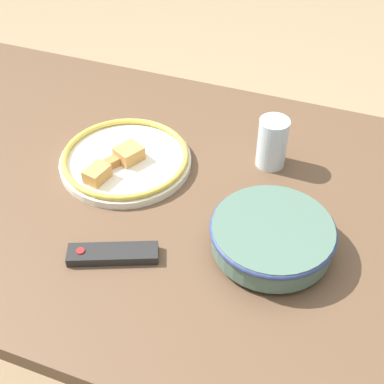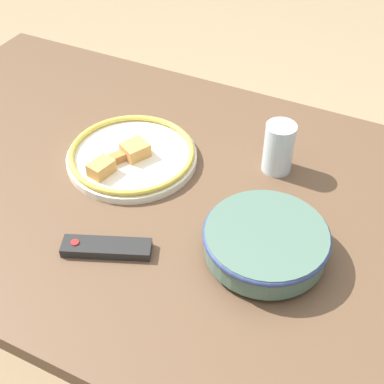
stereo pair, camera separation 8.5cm
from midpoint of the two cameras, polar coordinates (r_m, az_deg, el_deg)
ground_plane at (r=1.80m, az=-1.69°, el=-16.39°), size 8.00×8.00×0.00m
dining_table at (r=1.29m, az=-2.26°, el=-1.52°), size 1.55×0.95×0.71m
noodle_bowl at (r=1.07m, az=10.12°, el=-5.29°), size 0.25×0.25×0.07m
food_plate at (r=1.30m, az=-4.65°, el=3.86°), size 0.32×0.32×0.05m
tv_remote at (r=1.10m, az=-6.93°, el=-6.00°), size 0.19×0.11×0.02m
drinking_glass at (r=1.27m, az=11.13°, el=4.60°), size 0.07×0.07×0.12m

